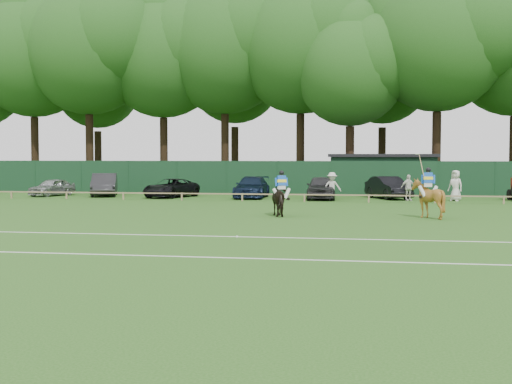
% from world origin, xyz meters
% --- Properties ---
extents(ground, '(160.00, 160.00, 0.00)m').
position_xyz_m(ground, '(0.00, 0.00, 0.00)').
color(ground, '#1E4C14').
rests_on(ground, ground).
extents(horse_dark, '(1.49, 2.11, 1.63)m').
position_xyz_m(horse_dark, '(0.94, 7.64, 0.81)').
color(horse_dark, black).
rests_on(horse_dark, ground).
extents(horse_chestnut, '(1.54, 1.72, 1.84)m').
position_xyz_m(horse_chestnut, '(7.79, 7.67, 0.92)').
color(horse_chestnut, brown).
rests_on(horse_chestnut, ground).
extents(sedan_silver, '(2.53, 4.00, 1.27)m').
position_xyz_m(sedan_silver, '(-17.58, 21.08, 0.63)').
color(sedan_silver, '#AAACAF').
rests_on(sedan_silver, ground).
extents(sedan_grey, '(3.28, 5.23, 1.63)m').
position_xyz_m(sedan_grey, '(-13.92, 21.88, 0.81)').
color(sedan_grey, '#2D2D30').
rests_on(sedan_grey, ground).
extents(suv_black, '(3.44, 5.10, 1.30)m').
position_xyz_m(suv_black, '(-8.65, 21.01, 0.65)').
color(suv_black, black).
rests_on(suv_black, ground).
extents(sedan_navy, '(2.19, 5.09, 1.46)m').
position_xyz_m(sedan_navy, '(-2.98, 21.34, 0.73)').
color(sedan_navy, '#0F1B31').
rests_on(sedan_navy, ground).
extents(hatch_grey, '(2.14, 4.72, 1.57)m').
position_xyz_m(hatch_grey, '(1.83, 20.75, 0.79)').
color(hatch_grey, '#2F2F31').
rests_on(hatch_grey, ground).
extents(estate_black, '(3.29, 4.81, 1.50)m').
position_xyz_m(estate_black, '(6.27, 22.07, 0.75)').
color(estate_black, black).
rests_on(estate_black, ground).
extents(spectator_left, '(1.32, 0.97, 1.83)m').
position_xyz_m(spectator_left, '(2.63, 19.52, 0.91)').
color(spectator_left, beige).
rests_on(spectator_left, ground).
extents(spectator_mid, '(1.07, 0.79, 1.69)m').
position_xyz_m(spectator_mid, '(7.48, 20.06, 0.84)').
color(spectator_mid, silver).
rests_on(spectator_mid, ground).
extents(spectator_right, '(1.15, 1.08, 1.98)m').
position_xyz_m(spectator_right, '(10.45, 20.34, 0.99)').
color(spectator_right, silver).
rests_on(spectator_right, ground).
extents(rider_dark, '(0.91, 0.54, 1.41)m').
position_xyz_m(rider_dark, '(0.94, 7.63, 1.55)').
color(rider_dark, silver).
rests_on(rider_dark, ground).
extents(rider_chestnut, '(0.94, 0.59, 2.05)m').
position_xyz_m(rider_chestnut, '(7.79, 7.66, 1.72)').
color(rider_chestnut, silver).
rests_on(rider_chestnut, ground).
extents(polo_ball, '(0.09, 0.09, 0.09)m').
position_xyz_m(polo_ball, '(0.57, -1.35, 0.04)').
color(polo_ball, silver).
rests_on(polo_ball, ground).
extents(pitch_lines, '(60.00, 5.10, 0.01)m').
position_xyz_m(pitch_lines, '(0.00, -3.50, 0.01)').
color(pitch_lines, silver).
rests_on(pitch_lines, ground).
extents(pitch_rail, '(62.10, 0.10, 0.50)m').
position_xyz_m(pitch_rail, '(0.00, 18.00, 0.45)').
color(pitch_rail, '#997F5B').
rests_on(pitch_rail, ground).
extents(perimeter_fence, '(92.08, 0.08, 2.50)m').
position_xyz_m(perimeter_fence, '(0.00, 27.00, 1.25)').
color(perimeter_fence, '#14351E').
rests_on(perimeter_fence, ground).
extents(utility_shed, '(8.40, 4.40, 3.04)m').
position_xyz_m(utility_shed, '(6.00, 30.00, 1.54)').
color(utility_shed, '#14331E').
rests_on(utility_shed, ground).
extents(tree_row, '(96.00, 12.00, 21.00)m').
position_xyz_m(tree_row, '(2.00, 35.00, 0.00)').
color(tree_row, '#26561C').
rests_on(tree_row, ground).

